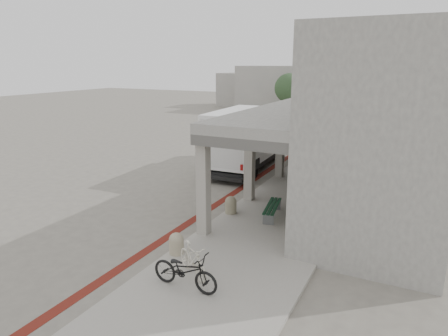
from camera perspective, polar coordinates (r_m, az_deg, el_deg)
The scene contains 15 objects.
ground at distance 18.04m, azimuth -3.20°, elevation -4.29°, with size 120.00×120.00×0.00m, color #6C665D.
bike_lane_stripe at distance 19.29m, azimuth 2.35°, elevation -2.97°, with size 0.35×40.00×0.01m, color maroon.
sidewalk at distance 16.50m, azimuth 9.01°, elevation -6.09°, with size 4.40×28.00×0.12m, color gray.
transit_building at distance 19.48m, azimuth 21.58°, elevation 6.43°, with size 7.60×17.00×7.00m.
distant_backdrop at distance 51.99m, azimuth 14.27°, elevation 10.88°, with size 28.00×10.00×6.50m.
tree_left at distance 44.92m, azimuth 9.29°, elevation 11.19°, with size 3.20×3.20×4.80m.
tree_mid at distance 45.30m, azimuth 18.69°, elevation 10.64°, with size 3.20×3.20×4.80m.
tree_right at distance 43.85m, azimuth 28.99°, elevation 9.47°, with size 3.20×3.20×4.80m.
fedex_truck at distance 22.88m, azimuth 3.44°, elevation 4.51°, with size 2.84×8.07×3.40m.
bench at distance 15.58m, azimuth 6.90°, elevation -5.77°, with size 0.77×1.99×0.46m.
bollard_near at distance 12.71m, azimuth -6.82°, elevation -10.62°, with size 0.46×0.46×0.69m.
bollard_far at distance 15.83m, azimuth 0.97°, elevation -5.25°, with size 0.46×0.46×0.69m.
utility_cabinet at distance 20.15m, azimuth 13.61°, elevation -0.81°, with size 0.44×0.59×0.98m, color gray.
bicycle_black at distance 10.83m, azimuth -5.59°, elevation -14.37°, with size 0.68×1.95×1.02m, color black.
bicycle_cream at distance 11.44m, azimuth -4.52°, elevation -12.91°, with size 0.44×1.54×0.93m, color silver.
Camera 1 is at (8.54, -14.75, 5.91)m, focal length 32.00 mm.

